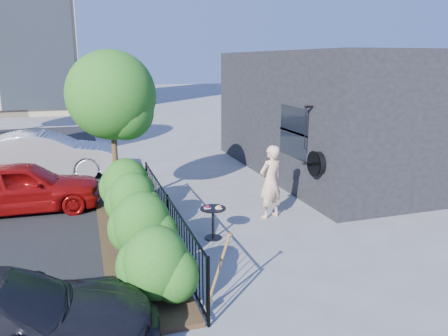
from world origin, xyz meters
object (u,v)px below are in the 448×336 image
object	(u,v)px
cafe_table	(213,217)
woman	(271,182)
car_silver	(45,155)
patio_tree	(114,101)
car_red	(22,187)
shovel	(217,276)

from	to	relation	value
cafe_table	woman	size ratio (longest dim) A/B	0.41
car_silver	patio_tree	bearing A→B (deg)	-148.90
woman	car_red	bearing A→B (deg)	-40.42
shovel	cafe_table	bearing A→B (deg)	74.65
shovel	car_silver	xyz separation A→B (m)	(-3.01, 9.15, 0.19)
cafe_table	shovel	xyz separation A→B (m)	(-0.73, -2.65, 0.08)
patio_tree	shovel	distance (m)	5.88
patio_tree	cafe_table	world-z (taller)	patio_tree
patio_tree	woman	size ratio (longest dim) A/B	2.21
cafe_table	car_silver	world-z (taller)	car_silver
shovel	car_red	xyz separation A→B (m)	(-3.33, 5.81, 0.09)
car_red	shovel	bearing A→B (deg)	-148.13
patio_tree	shovel	xyz separation A→B (m)	(0.98, -5.36, -2.21)
shovel	car_silver	distance (m)	9.63
woman	shovel	bearing A→B (deg)	36.72
car_red	car_silver	xyz separation A→B (m)	(0.32, 3.34, 0.10)
shovel	car_red	world-z (taller)	car_red
patio_tree	car_red	distance (m)	3.19
patio_tree	car_red	bearing A→B (deg)	169.17
woman	car_red	distance (m)	6.21
shovel	car_silver	size ratio (longest dim) A/B	0.28
patio_tree	cafe_table	bearing A→B (deg)	-57.66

